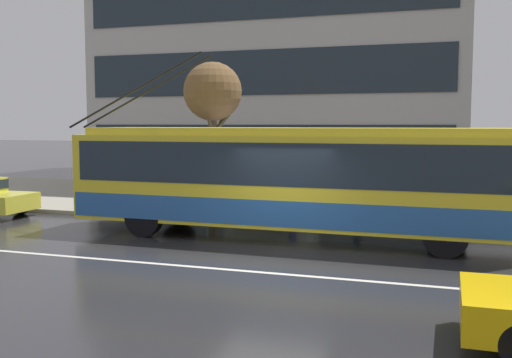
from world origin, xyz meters
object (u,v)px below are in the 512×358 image
pedestrian_approaching_curb (452,174)px  street_tree_bare (213,94)px  pedestrian_walking_past (182,164)px  pedestrian_waiting_by_pole (295,166)px  pedestrian_at_shelter (360,167)px  trolleybus (290,178)px  bus_shelter (265,156)px

pedestrian_approaching_curb → street_tree_bare: 8.57m
pedestrian_walking_past → pedestrian_waiting_by_pole: size_ratio=0.98×
pedestrian_walking_past → pedestrian_at_shelter: bearing=-8.1°
pedestrian_at_shelter → pedestrian_waiting_by_pole: size_ratio=1.04×
trolleybus → pedestrian_waiting_by_pole: (-0.68, 3.12, 0.10)m
pedestrian_waiting_by_pole → street_tree_bare: size_ratio=0.39×
trolleybus → pedestrian_waiting_by_pole: bearing=102.3°
pedestrian_at_shelter → pedestrian_walking_past: pedestrian_at_shelter is taller
pedestrian_at_shelter → street_tree_bare: street_tree_bare is taller
pedestrian_approaching_curb → pedestrian_waiting_by_pole: size_ratio=0.95×
bus_shelter → pedestrian_walking_past: bus_shelter is taller
bus_shelter → street_tree_bare: size_ratio=0.72×
trolleybus → pedestrian_approaching_curb: bearing=34.2°
trolleybus → pedestrian_approaching_curb: size_ratio=6.66×
pedestrian_waiting_by_pole → street_tree_bare: 4.23m
bus_shelter → pedestrian_waiting_by_pole: bus_shelter is taller
pedestrian_at_shelter → pedestrian_walking_past: (-6.26, 0.89, -0.11)m
bus_shelter → pedestrian_walking_past: size_ratio=1.87×
trolleybus → pedestrian_approaching_curb: 4.95m
pedestrian_at_shelter → pedestrian_approaching_curb: pedestrian_at_shelter is taller
pedestrian_approaching_curb → pedestrian_waiting_by_pole: (-4.77, 0.34, 0.10)m
pedestrian_at_shelter → pedestrian_walking_past: 6.32m
pedestrian_approaching_curb → pedestrian_walking_past: (-8.86, 0.60, 0.04)m
pedestrian_approaching_curb → pedestrian_walking_past: size_ratio=0.96×
pedestrian_at_shelter → street_tree_bare: 6.20m
pedestrian_waiting_by_pole → trolleybus: bearing=-77.7°
pedestrian_waiting_by_pole → pedestrian_at_shelter: bearing=-16.3°
trolleybus → pedestrian_at_shelter: 2.90m
bus_shelter → pedestrian_approaching_curb: size_ratio=1.94×
pedestrian_at_shelter → pedestrian_approaching_curb: 2.62m
bus_shelter → street_tree_bare: 3.02m
pedestrian_waiting_by_pole → bus_shelter: bearing=152.1°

